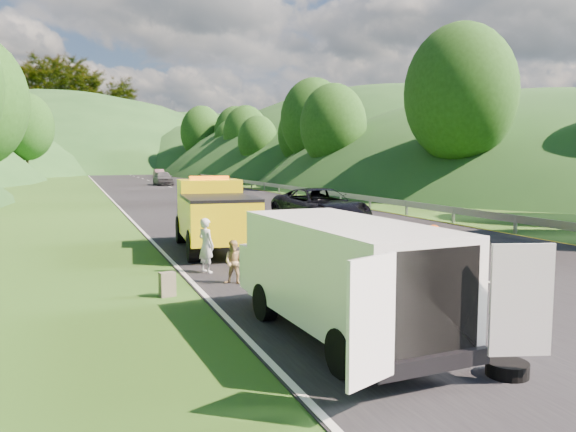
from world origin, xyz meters
name	(u,v)px	position (x,y,z in m)	size (l,w,h in m)	color
ground	(346,277)	(0.00, 0.00, 0.00)	(320.00, 320.00, 0.00)	#38661E
road_surface	(181,190)	(3.00, 40.00, 0.01)	(14.00, 200.00, 0.02)	black
guardrail	(223,183)	(10.30, 52.50, 0.00)	(0.06, 140.00, 1.52)	gray
tree_line_right	(298,179)	(23.00, 60.00, 0.00)	(14.00, 140.00, 14.00)	#255619
hills_backdrop	(126,169)	(6.50, 134.70, 0.00)	(201.00, 288.60, 44.00)	#2D5B23
tow_truck	(214,215)	(-2.20, 5.35, 1.20)	(2.62, 5.89, 2.46)	black
white_van	(340,272)	(-2.36, -4.40, 1.16)	(3.16, 5.85, 2.05)	black
woman	(207,273)	(-3.30, 1.77, 0.00)	(0.54, 0.39, 1.48)	silver
child	(235,285)	(-2.96, 0.18, 0.00)	(0.52, 0.41, 1.08)	tan
worker	(431,335)	(-0.81, -4.87, 0.00)	(1.19, 0.68, 1.84)	black
suitcase	(167,284)	(-4.69, -0.43, 0.28)	(0.35, 0.19, 0.56)	#69614E
spare_tire	(507,377)	(-0.92, -6.84, 0.00)	(0.60, 0.60, 0.20)	black
passing_suv	(320,225)	(4.05, 10.58, 0.00)	(2.77, 6.00, 1.67)	black
dist_car_a	(163,185)	(2.93, 50.44, 0.00)	(1.86, 4.61, 1.57)	#48494D
dist_car_b	(159,178)	(5.81, 73.28, 0.00)	(1.36, 3.90, 1.28)	#774F5C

